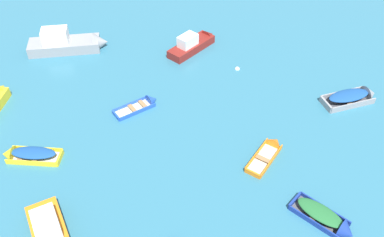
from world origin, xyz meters
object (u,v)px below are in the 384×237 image
Objects in this scene: motor_launch_grey_midfield_right at (70,43)px; mooring_buoy_near_foreground at (237,69)px; rowboat_blue_back_row_left at (146,103)px; rowboat_deep_blue_center at (330,221)px; rowboat_yellow_cluster_outer at (25,154)px; rowboat_orange_distant_center at (270,149)px; rowboat_grey_outer_right at (356,96)px; motor_launch_maroon_near_left at (194,43)px.

motor_launch_grey_midfield_right is 16.97× the size of mooring_buoy_near_foreground.
mooring_buoy_near_foreground is (7.86, 3.66, -0.15)m from rowboat_blue_back_row_left.
rowboat_deep_blue_center reaches higher than rowboat_yellow_cluster_outer.
rowboat_blue_back_row_left is 0.88× the size of rowboat_yellow_cluster_outer.
rowboat_orange_distant_center is at bearing -88.66° from mooring_buoy_near_foreground.
rowboat_grey_outer_right reaches higher than rowboat_yellow_cluster_outer.
rowboat_yellow_cluster_outer is (-17.98, 7.50, 0.03)m from rowboat_deep_blue_center.
rowboat_orange_distant_center is at bearing 106.39° from rowboat_deep_blue_center.
motor_launch_grey_midfield_right is 1.68× the size of rowboat_yellow_cluster_outer.
rowboat_orange_distant_center reaches higher than mooring_buoy_near_foreground.
rowboat_orange_distant_center is 8.98m from rowboat_grey_outer_right.
rowboat_orange_distant_center is 6.28m from rowboat_deep_blue_center.
rowboat_deep_blue_center is at bearing -50.31° from rowboat_blue_back_row_left.
motor_launch_maroon_near_left is 17.30m from rowboat_yellow_cluster_outer.
rowboat_deep_blue_center is at bearing -120.49° from rowboat_grey_outer_right.
rowboat_blue_back_row_left is at bearing -122.65° from motor_launch_maroon_near_left.
mooring_buoy_near_foreground is at bearing 91.34° from rowboat_orange_distant_center.
rowboat_orange_distant_center is 13.57m from motor_launch_maroon_near_left.
motor_launch_grey_midfield_right is 1.87× the size of rowboat_deep_blue_center.
rowboat_blue_back_row_left is at bearing 129.69° from rowboat_deep_blue_center.
motor_launch_maroon_near_left is (10.90, -1.26, -0.14)m from motor_launch_grey_midfield_right.
rowboat_deep_blue_center is 0.90× the size of rowboat_yellow_cluster_outer.
rowboat_grey_outer_right is at bearing -32.64° from mooring_buoy_near_foreground.
rowboat_grey_outer_right is 9.62m from mooring_buoy_near_foreground.
rowboat_blue_back_row_left is at bearing -155.01° from mooring_buoy_near_foreground.
motor_launch_grey_midfield_right is 1.97× the size of rowboat_orange_distant_center.
motor_launch_grey_midfield_right is 24.37m from rowboat_grey_outer_right.
motor_launch_maroon_near_left is at bearing 42.35° from rowboat_yellow_cluster_outer.
rowboat_yellow_cluster_outer is at bearing -98.29° from motor_launch_grey_midfield_right.
rowboat_grey_outer_right is 1.12× the size of rowboat_yellow_cluster_outer.
motor_launch_maroon_near_left reaches higher than rowboat_deep_blue_center.
rowboat_blue_back_row_left is 0.78× the size of rowboat_grey_outer_right.
rowboat_orange_distant_center is at bearing -45.13° from motor_launch_grey_midfield_right.
rowboat_deep_blue_center is 19.48m from rowboat_yellow_cluster_outer.
rowboat_blue_back_row_left is at bearing 28.31° from rowboat_yellow_cluster_outer.
motor_launch_grey_midfield_right is at bearing 155.62° from rowboat_grey_outer_right.
motor_launch_grey_midfield_right reaches higher than rowboat_deep_blue_center.
rowboat_grey_outer_right is (22.19, -10.06, -0.31)m from motor_launch_grey_midfield_right.
rowboat_orange_distant_center is 0.76× the size of rowboat_grey_outer_right.
rowboat_grey_outer_right is 11.31× the size of mooring_buoy_near_foreground.
rowboat_deep_blue_center reaches higher than rowboat_orange_distant_center.
rowboat_yellow_cluster_outer is at bearing 157.35° from rowboat_deep_blue_center.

